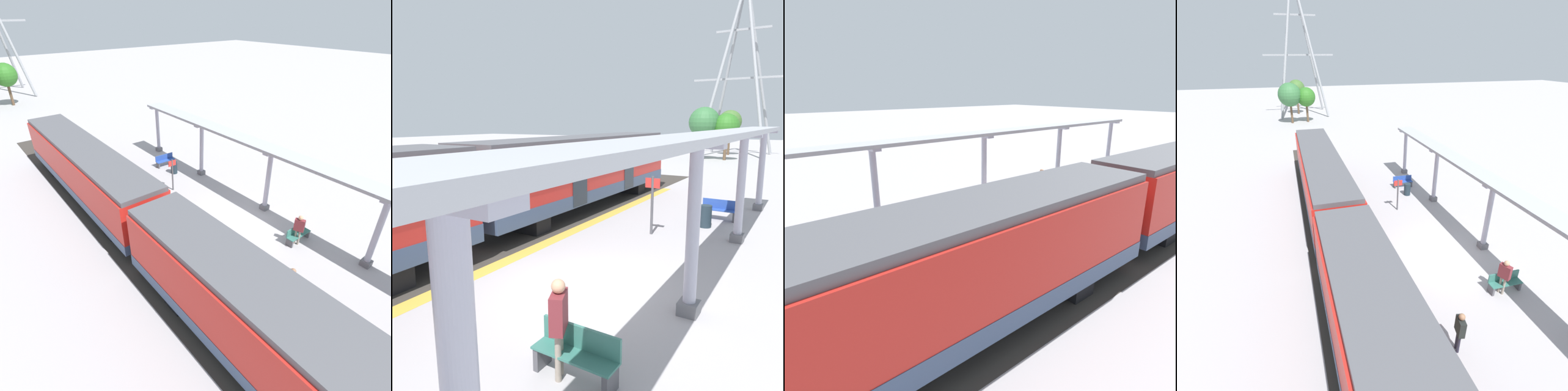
% 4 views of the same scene
% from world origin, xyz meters
% --- Properties ---
extents(ground_plane, '(176.00, 176.00, 0.00)m').
position_xyz_m(ground_plane, '(0.00, 0.00, 0.00)').
color(ground_plane, '#A7A2A5').
extents(tactile_edge_strip, '(0.50, 30.58, 0.01)m').
position_xyz_m(tactile_edge_strip, '(-2.96, 0.00, 0.00)').
color(tactile_edge_strip, gold).
rests_on(tactile_edge_strip, ground).
extents(trackbed, '(3.20, 42.58, 0.01)m').
position_xyz_m(trackbed, '(-4.81, 0.00, 0.00)').
color(trackbed, '#38332D').
rests_on(trackbed, ground).
extents(train_far_carriage, '(2.65, 14.83, 3.48)m').
position_xyz_m(train_far_carriage, '(-4.81, 8.14, 1.84)').
color(train_far_carriage, red).
rests_on(train_far_carriage, ground).
extents(canopy_pillar_nearest, '(1.10, 0.44, 3.77)m').
position_xyz_m(canopy_pillar_nearest, '(2.76, -12.12, 1.91)').
color(canopy_pillar_nearest, slate).
rests_on(canopy_pillar_nearest, ground).
extents(canopy_pillar_second, '(1.10, 0.44, 3.77)m').
position_xyz_m(canopy_pillar_second, '(2.76, -6.19, 1.91)').
color(canopy_pillar_second, slate).
rests_on(canopy_pillar_second, ground).
extents(canopy_pillar_third, '(1.10, 0.44, 3.77)m').
position_xyz_m(canopy_pillar_third, '(2.76, 0.04, 1.91)').
color(canopy_pillar_third, slate).
rests_on(canopy_pillar_third, ground).
extents(canopy_pillar_fourth, '(1.10, 0.44, 3.77)m').
position_xyz_m(canopy_pillar_fourth, '(2.76, 6.05, 1.91)').
color(canopy_pillar_fourth, slate).
rests_on(canopy_pillar_fourth, ground).
extents(canopy_beam, '(1.20, 24.67, 0.16)m').
position_xyz_m(canopy_beam, '(2.76, -0.19, 3.85)').
color(canopy_beam, '#A8AAB2').
rests_on(canopy_beam, canopy_pillar_nearest).
extents(bench_near_end, '(1.52, 0.51, 0.86)m').
position_xyz_m(bench_near_end, '(1.52, 8.97, 0.44)').
color(bench_near_end, '#294AA2').
rests_on(bench_near_end, ground).
extents(bench_mid_platform, '(1.52, 0.51, 0.86)m').
position_xyz_m(bench_mid_platform, '(1.71, -9.08, 0.44)').
color(bench_mid_platform, '#265099').
rests_on(bench_mid_platform, ground).
extents(bench_far_end, '(1.51, 0.48, 0.86)m').
position_xyz_m(bench_far_end, '(1.76, -3.00, 0.44)').
color(bench_far_end, '#347063').
rests_on(bench_far_end, ground).
extents(trash_bin, '(0.48, 0.48, 0.89)m').
position_xyz_m(trash_bin, '(1.31, 7.44, 0.45)').
color(trash_bin, '#1E2D37').
rests_on(trash_bin, ground).
extents(platform_info_sign, '(0.56, 0.10, 2.20)m').
position_xyz_m(platform_info_sign, '(-0.20, 5.43, 1.33)').
color(platform_info_sign, '#4C4C51').
rests_on(platform_info_sign, ground).
extents(passenger_waiting_near_edge, '(0.32, 0.53, 1.72)m').
position_xyz_m(passenger_waiting_near_edge, '(-1.80, -5.15, 1.07)').
color(passenger_waiting_near_edge, '#201E2C').
rests_on(passenger_waiting_near_edge, ground).
extents(passenger_by_the_benches, '(0.41, 0.55, 1.74)m').
position_xyz_m(passenger_by_the_benches, '(1.51, -3.15, 1.09)').
color(passenger_by_the_benches, gray).
rests_on(passenger_by_the_benches, ground).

